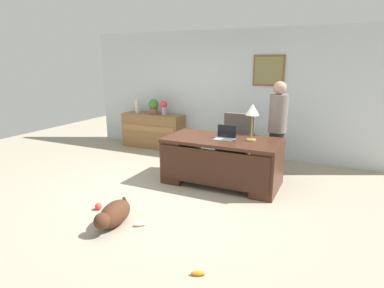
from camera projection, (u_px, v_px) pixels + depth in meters
name	position (u px, v px, depth m)	size (l,w,h in m)	color
ground_plane	(177.00, 193.00, 5.08)	(12.00, 12.00, 0.00)	#9E937F
back_wall	(231.00, 93.00, 7.01)	(7.00, 0.16, 2.70)	silver
desk	(222.00, 160.00, 5.36)	(1.91, 0.98, 0.79)	#422316
credenza	(153.00, 131.00, 7.70)	(1.50, 0.50, 0.82)	olive
armchair	(236.00, 144.00, 6.18)	(0.60, 0.59, 1.05)	#564C47
person_standing	(277.00, 128.00, 5.63)	(0.32, 0.32, 1.71)	#262323
dog_lying	(113.00, 214.00, 4.03)	(0.37, 0.75, 0.30)	#472819
laptop	(225.00, 136.00, 5.26)	(0.32, 0.22, 0.22)	#B2B5BA
desk_lamp	(252.00, 112.00, 5.05)	(0.22, 0.22, 0.60)	#9E8447
vase_with_flowers	(164.00, 106.00, 7.42)	(0.17, 0.17, 0.33)	#C09BD3
vase_empty	(137.00, 106.00, 7.74)	(0.10, 0.10, 0.31)	silver
potted_plant	(154.00, 106.00, 7.53)	(0.24, 0.24, 0.36)	brown
dog_toy_ball	(98.00, 206.00, 4.49)	(0.10, 0.10, 0.10)	#E53F33
dog_toy_bone	(140.00, 224.00, 4.04)	(0.16, 0.05, 0.05)	beige
dog_toy_plush	(198.00, 273.00, 3.11)	(0.15, 0.05, 0.05)	orange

